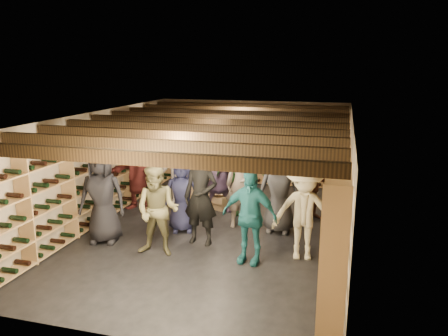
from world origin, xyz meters
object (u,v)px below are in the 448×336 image
(person_2, at_px, (158,211))
(person_7, at_px, (242,184))
(crate_stack_right, at_px, (219,202))
(person_11, at_px, (219,174))
(person_10, at_px, (241,174))
(person_4, at_px, (249,216))
(person_1, at_px, (201,197))
(person_3, at_px, (304,212))
(person_5, at_px, (137,175))
(person_9, at_px, (178,173))
(crate_stack_left, at_px, (184,196))
(person_8, at_px, (313,185))
(person_6, at_px, (182,195))
(person_0, at_px, (102,196))
(crate_loose, at_px, (235,198))
(person_12, at_px, (279,190))

(person_2, relative_size, person_7, 0.89)
(crate_stack_right, bearing_deg, person_11, -70.30)
(person_10, height_order, person_11, person_10)
(person_11, bearing_deg, person_4, -75.41)
(person_1, height_order, person_3, person_1)
(person_5, distance_m, person_9, 0.96)
(crate_stack_left, bearing_deg, person_8, -2.41)
(person_2, bearing_deg, person_6, 88.19)
(crate_stack_left, bearing_deg, person_0, -105.78)
(person_1, bearing_deg, person_10, 85.54)
(person_7, xyz_separation_m, person_9, (-1.77, 0.78, -0.08))
(person_3, xyz_separation_m, person_4, (-0.90, -0.40, -0.02))
(person_3, height_order, person_6, person_3)
(crate_stack_right, distance_m, person_3, 3.26)
(person_8, bearing_deg, person_0, -163.89)
(person_7, bearing_deg, crate_loose, 95.55)
(person_1, relative_size, person_11, 1.03)
(person_5, bearing_deg, person_12, -0.76)
(person_0, relative_size, person_2, 1.10)
(person_2, height_order, person_12, person_12)
(crate_stack_right, height_order, crate_loose, crate_stack_right)
(person_6, relative_size, person_12, 0.87)
(person_6, bearing_deg, person_10, 39.32)
(person_2, bearing_deg, person_4, 3.02)
(crate_loose, height_order, person_7, person_7)
(person_0, xyz_separation_m, person_2, (1.28, -0.28, -0.08))
(crate_stack_right, height_order, person_12, person_12)
(person_3, relative_size, person_9, 0.99)
(person_0, distance_m, person_10, 3.22)
(person_4, relative_size, person_9, 0.97)
(crate_loose, xyz_separation_m, person_0, (-1.85, -3.19, 0.84))
(person_5, bearing_deg, crate_stack_right, 24.74)
(person_2, xyz_separation_m, person_3, (2.56, 0.55, 0.02))
(person_1, bearing_deg, person_7, 68.65)
(crate_loose, xyz_separation_m, person_10, (0.35, -0.83, 0.87))
(crate_stack_left, xyz_separation_m, person_11, (0.93, -0.11, 0.65))
(person_11, xyz_separation_m, person_12, (1.58, -0.99, -0.01))
(person_8, bearing_deg, crate_loose, 142.87)
(person_0, bearing_deg, person_4, -13.25)
(crate_loose, relative_size, person_1, 0.27)
(person_11, bearing_deg, person_3, -56.74)
(person_0, distance_m, person_5, 2.01)
(person_1, bearing_deg, person_6, 143.18)
(crate_stack_left, xyz_separation_m, person_4, (2.22, -2.68, 0.59))
(person_3, bearing_deg, person_7, 130.12)
(crate_stack_right, xyz_separation_m, person_8, (2.25, -0.13, 0.64))
(crate_loose, distance_m, person_11, 1.14)
(person_0, bearing_deg, person_9, 63.63)
(person_7, bearing_deg, person_4, -86.39)
(crate_loose, distance_m, person_9, 1.68)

